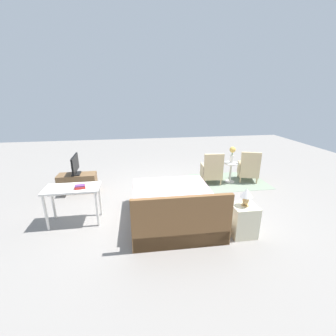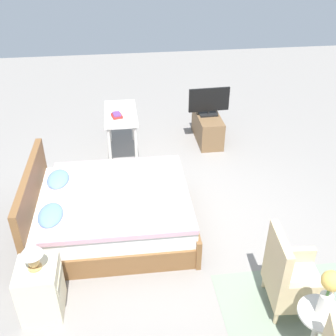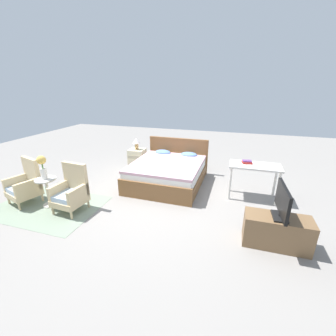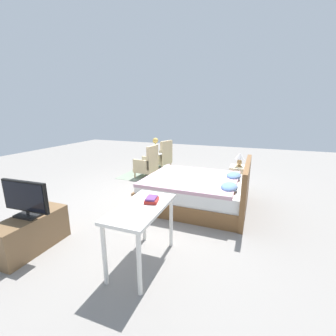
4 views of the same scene
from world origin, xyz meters
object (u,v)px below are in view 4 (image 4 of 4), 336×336
nightstand (238,179)px  tv_stand (31,233)px  flower_vase (155,144)px  table_lamp (240,158)px  tv_flatscreen (25,198)px  bed (198,191)px  armchair_by_window_left (162,157)px  side_table (156,161)px  book_stack (152,200)px  vanity_desk (141,215)px  armchair_by_window_right (148,164)px

nightstand → tv_stand: size_ratio=0.62×
flower_vase → nightstand: 2.70m
table_lamp → tv_flatscreen: (3.43, -2.47, -0.06)m
table_lamp → tv_stand: 4.27m
bed → armchair_by_window_left: (-2.56, -1.81, 0.08)m
side_table → nightstand: nightstand is taller
tv_flatscreen → book_stack: bearing=106.0°
vanity_desk → book_stack: bearing=159.9°
flower_vase → book_stack: size_ratio=2.12×
armchair_by_window_right → vanity_desk: (3.41, 1.58, 0.27)m
book_stack → flower_vase: bearing=-156.7°
table_lamp → armchair_by_window_left: bearing=-119.1°
nightstand → tv_flatscreen: 4.25m
armchair_by_window_left → bed: bearing=35.2°
armchair_by_window_left → side_table: bearing=-0.0°
bed → tv_stand: (2.27, -1.77, -0.05)m
armchair_by_window_right → table_lamp: 2.55m
armchair_by_window_left → tv_stand: bearing=0.4°
nightstand → tv_stand: (3.43, -2.47, -0.05)m
flower_vase → table_lamp: 2.64m
armchair_by_window_right → nightstand: size_ratio=1.54×
nightstand → book_stack: book_stack is taller
armchair_by_window_left → armchair_by_window_right: (1.13, 0.00, 0.00)m
flower_vase → side_table: bearing=180.0°
nightstand → table_lamp: 0.51m
flower_vase → vanity_desk: size_ratio=0.46×
nightstand → flower_vase: bearing=-108.5°
armchair_by_window_right → tv_flatscreen: tv_flatscreen is taller
flower_vase → book_stack: 4.15m
flower_vase → tv_stand: 4.32m
armchair_by_window_right → flower_vase: flower_vase is taller
armchair_by_window_right → book_stack: bearing=26.9°
bed → flower_vase: 2.76m
bed → tv_stand: bearing=-38.0°
nightstand → tv_flatscreen: (3.43, -2.47, 0.45)m
vanity_desk → book_stack: 0.23m
book_stack → bed: bearing=174.8°
armchair_by_window_right → vanity_desk: bearing=24.9°
side_table → armchair_by_window_right: bearing=0.3°
tv_flatscreen → vanity_desk: (-0.29, 1.55, -0.10)m
vanity_desk → book_stack: book_stack is taller
tv_stand → book_stack: book_stack is taller
armchair_by_window_right → table_lamp: bearing=84.0°
flower_vase → tv_flatscreen: flower_vase is taller
armchair_by_window_left → vanity_desk: 4.81m
armchair_by_window_right → tv_stand: (3.70, 0.03, -0.14)m
tv_flatscreen → book_stack: 1.67m
vanity_desk → armchair_by_window_left: bearing=-160.8°
tv_stand → book_stack: bearing=105.9°
armchair_by_window_left → nightstand: size_ratio=1.54×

